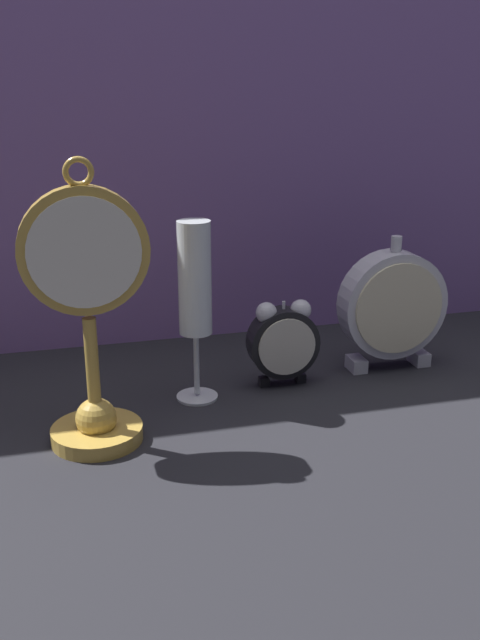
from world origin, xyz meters
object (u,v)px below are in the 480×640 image
at_px(alarm_clock_twin_bell, 283,339).
at_px(champagne_flute, 195,291).
at_px(mantel_clock_silver, 392,306).
at_px(pocket_watch_on_stand, 90,327).

bearing_deg(alarm_clock_twin_bell, champagne_flute, -174.06).
height_order(alarm_clock_twin_bell, champagne_flute, champagne_flute).
xyz_separation_m(alarm_clock_twin_bell, champagne_flute, (-0.11, -0.01, 0.07)).
bearing_deg(mantel_clock_silver, champagne_flute, -173.84).
height_order(mantel_clock_silver, champagne_flute, champagne_flute).
bearing_deg(pocket_watch_on_stand, mantel_clock_silver, 15.27).
distance_m(pocket_watch_on_stand, alarm_clock_twin_bell, 0.26).
relative_size(pocket_watch_on_stand, alarm_clock_twin_bell, 2.71).
bearing_deg(pocket_watch_on_stand, champagne_flute, 32.06).
height_order(pocket_watch_on_stand, alarm_clock_twin_bell, pocket_watch_on_stand).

